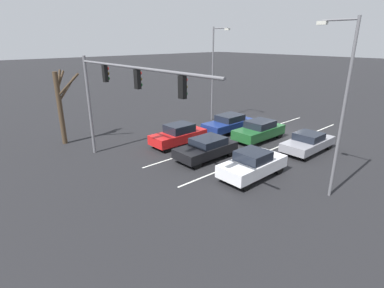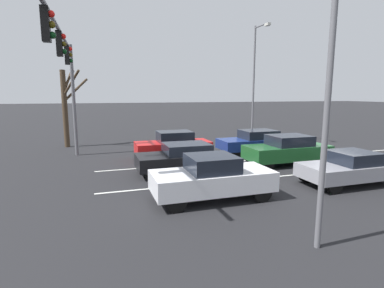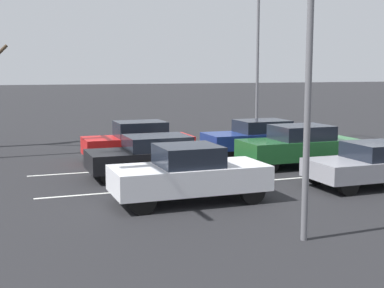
{
  "view_description": "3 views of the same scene",
  "coord_description": "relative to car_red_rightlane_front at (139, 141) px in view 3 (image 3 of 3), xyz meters",
  "views": [
    {
      "loc": [
        -12.85,
        21.6,
        7.48
      ],
      "look_at": [
        0.59,
        9.56,
        1.13
      ],
      "focal_mm": 28.0,
      "sensor_mm": 36.0,
      "label": 1
    },
    {
      "loc": [
        -13.0,
        12.43,
        3.68
      ],
      "look_at": [
        -0.96,
        8.57,
        1.57
      ],
      "focal_mm": 28.0,
      "sensor_mm": 36.0,
      "label": 2
    },
    {
      "loc": [
        -17.01,
        13.49,
        3.6
      ],
      "look_at": [
        -0.09,
        7.3,
        1.1
      ],
      "focal_mm": 50.0,
      "sensor_mm": 36.0,
      "label": 3
    }
  ],
  "objects": [
    {
      "name": "car_navy_rightlane_second",
      "position": [
        -0.31,
        -5.22,
        -0.0
      ],
      "size": [
        1.88,
        4.64,
        1.49
      ],
      "color": "navy",
      "rests_on": "ground_plane"
    },
    {
      "name": "car_darkgreen_midlane_second",
      "position": [
        -3.34,
        -5.33,
        0.01
      ],
      "size": [
        1.89,
        4.43,
        1.55
      ],
      "color": "#1E5928",
      "rests_on": "ground_plane"
    },
    {
      "name": "street_lamp_left_shoulder",
      "position": [
        -10.85,
        -0.78,
        4.03
      ],
      "size": [
        1.85,
        0.24,
        8.42
      ],
      "color": "slate",
      "rests_on": "ground_plane"
    },
    {
      "name": "lane_stripe_left_divider",
      "position": [
        -5.27,
        -4.92,
        -0.78
      ],
      "size": [
        0.12,
        18.64,
        0.01
      ],
      "primitive_type": "cube",
      "color": "silver",
      "rests_on": "ground_plane"
    },
    {
      "name": "car_gray_leftlane_second",
      "position": [
        -7.15,
        -5.78,
        -0.09
      ],
      "size": [
        1.87,
        4.37,
        1.37
      ],
      "color": "gray",
      "rests_on": "ground_plane"
    },
    {
      "name": "car_white_leftlane_front",
      "position": [
        -7.09,
        0.41,
        0.01
      ],
      "size": [
        1.83,
        4.25,
        1.58
      ],
      "color": "silver",
      "rests_on": "ground_plane"
    },
    {
      "name": "car_black_midlane_front",
      "position": [
        -3.33,
        0.38,
        -0.05
      ],
      "size": [
        1.89,
        4.24,
        1.4
      ],
      "color": "black",
      "rests_on": "ground_plane"
    },
    {
      "name": "car_red_rightlane_front",
      "position": [
        0.0,
        0.0,
        0.0
      ],
      "size": [
        1.73,
        4.3,
        1.57
      ],
      "color": "red",
      "rests_on": "ground_plane"
    },
    {
      "name": "street_lamp_right_shoulder",
      "position": [
        3.26,
        -6.99,
        4.09
      ],
      "size": [
        1.92,
        0.24,
        8.51
      ],
      "color": "slate",
      "rests_on": "ground_plane"
    },
    {
      "name": "ground_plane",
      "position": [
        -3.55,
        -8.24,
        -0.78
      ],
      "size": [
        240.0,
        240.0,
        0.0
      ],
      "primitive_type": "plane",
      "color": "black"
    },
    {
      "name": "lane_stripe_center_divider",
      "position": [
        -1.84,
        -4.92,
        -0.78
      ],
      "size": [
        0.12,
        18.64,
        0.01
      ],
      "primitive_type": "cube",
      "color": "silver",
      "rests_on": "ground_plane"
    }
  ]
}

